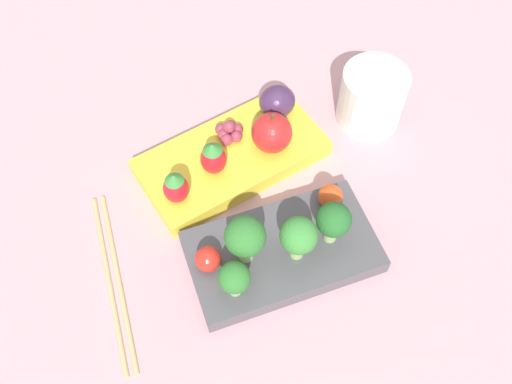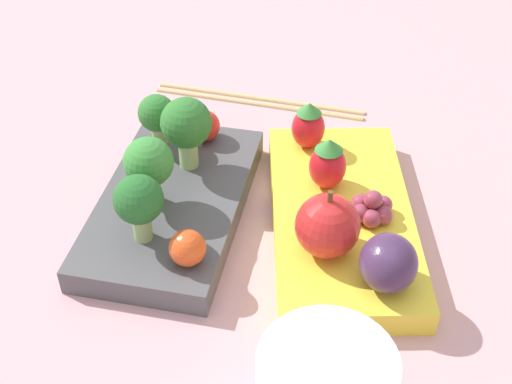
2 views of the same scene
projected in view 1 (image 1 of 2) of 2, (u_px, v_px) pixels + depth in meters
name	position (u px, v px, depth m)	size (l,w,h in m)	color
ground_plane	(256.00, 207.00, 0.65)	(4.00, 4.00, 0.00)	#C6939E
bento_box_savoury	(282.00, 252.00, 0.61)	(0.21, 0.13, 0.02)	#4C4C51
bento_box_fruit	(233.00, 157.00, 0.67)	(0.23, 0.14, 0.02)	yellow
broccoli_floret_0	(234.00, 278.00, 0.54)	(0.03, 0.03, 0.05)	#93B770
broccoli_floret_1	(245.00, 238.00, 0.56)	(0.04, 0.04, 0.06)	#93B770
broccoli_floret_2	(299.00, 237.00, 0.56)	(0.04, 0.04, 0.06)	#93B770
broccoli_floret_3	(333.00, 221.00, 0.57)	(0.04, 0.04, 0.06)	#93B770
cherry_tomato_0	(331.00, 196.00, 0.62)	(0.03, 0.03, 0.03)	#DB4C1E
cherry_tomato_1	(208.00, 259.00, 0.57)	(0.03, 0.03, 0.03)	red
apple	(272.00, 133.00, 0.65)	(0.05, 0.05, 0.06)	red
strawberry_0	(176.00, 187.00, 0.61)	(0.03, 0.03, 0.04)	red
strawberry_1	(213.00, 158.00, 0.63)	(0.03, 0.03, 0.05)	red
plum	(277.00, 102.00, 0.68)	(0.04, 0.04, 0.04)	#42284C
grape_cluster	(229.00, 132.00, 0.67)	(0.03, 0.03, 0.03)	#93384C
drinking_cup	(372.00, 97.00, 0.69)	(0.08, 0.08, 0.07)	silver
chopsticks_pair	(113.00, 278.00, 0.60)	(0.04, 0.21, 0.01)	tan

